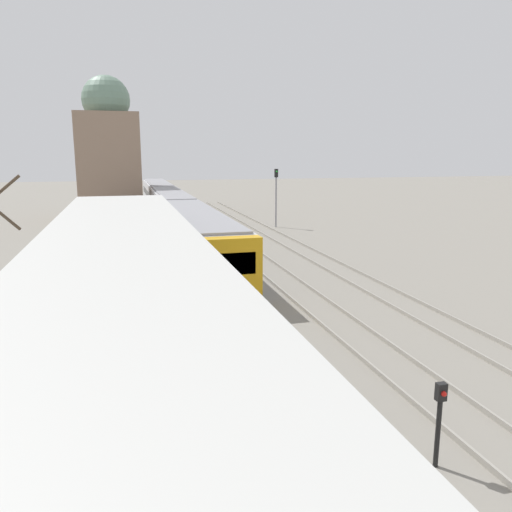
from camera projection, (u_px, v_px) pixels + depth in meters
The scene contains 6 objects.
platform_canopy at pixel (122, 241), 12.43m from camera, with size 4.00×25.36×3.21m.
person_on_platform at pixel (171, 299), 14.80m from camera, with size 0.40×0.40×1.66m.
train_near at pixel (171, 208), 41.50m from camera, with size 2.59×47.18×3.11m.
signal_post_near at pixel (439, 415), 9.77m from camera, with size 0.20×0.22×1.79m.
signal_mast_far at pixel (276, 191), 42.33m from camera, with size 0.28×0.29×4.94m.
distant_domed_building at pixel (109, 153), 47.10m from camera, with size 5.70×5.70×13.29m.
Camera 1 is at (-3.84, -3.61, 6.14)m, focal length 35.00 mm.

